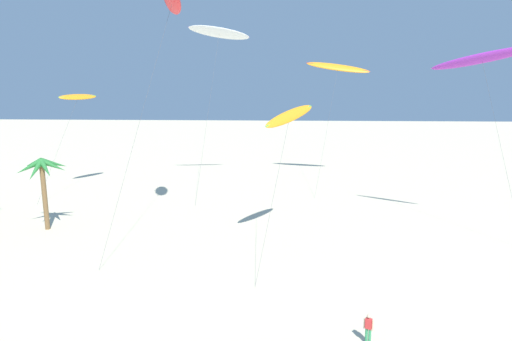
{
  "coord_description": "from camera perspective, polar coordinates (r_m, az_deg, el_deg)",
  "views": [
    {
      "loc": [
        4.33,
        -4.26,
        12.54
      ],
      "look_at": [
        2.96,
        21.26,
        7.47
      ],
      "focal_mm": 30.48,
      "sensor_mm": 36.0,
      "label": 1
    }
  ],
  "objects": [
    {
      "name": "palm_tree_3",
      "position": [
        41.64,
        -26.21,
        -0.16
      ],
      "size": [
        4.14,
        3.69,
        6.38
      ],
      "color": "brown",
      "rests_on": "ground"
    },
    {
      "name": "flying_kite_0",
      "position": [
        37.6,
        -10.94,
        20.99
      ],
      "size": [
        5.1,
        11.32,
        20.22
      ],
      "color": "red",
      "rests_on": "ground"
    },
    {
      "name": "flying_kite_1",
      "position": [
        54.48,
        -4.85,
        17.58
      ],
      "size": [
        7.47,
        11.43,
        19.77
      ],
      "color": "white",
      "rests_on": "ground"
    },
    {
      "name": "flying_kite_2",
      "position": [
        33.26,
        4.43,
        7.13
      ],
      "size": [
        4.3,
        9.97,
        11.28
      ],
      "color": "orange",
      "rests_on": "ground"
    },
    {
      "name": "flying_kite_3",
      "position": [
        58.05,
        10.69,
        13.14
      ],
      "size": [
        8.15,
        10.96,
        15.78
      ],
      "color": "orange",
      "rests_on": "ground"
    },
    {
      "name": "flying_kite_4",
      "position": [
        55.43,
        -22.34,
        8.92
      ],
      "size": [
        3.88,
        9.25,
        11.59
      ],
      "color": "orange",
      "rests_on": "ground"
    },
    {
      "name": "flying_kite_5",
      "position": [
        40.15,
        27.53,
        12.94
      ],
      "size": [
        6.88,
        6.31,
        15.84
      ],
      "color": "purple",
      "rests_on": "ground"
    },
    {
      "name": "person_near_left",
      "position": [
        23.24,
        14.54,
        -19.32
      ],
      "size": [
        0.45,
        0.32,
        1.59
      ],
      "color": "#338E56",
      "rests_on": "ground"
    }
  ]
}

